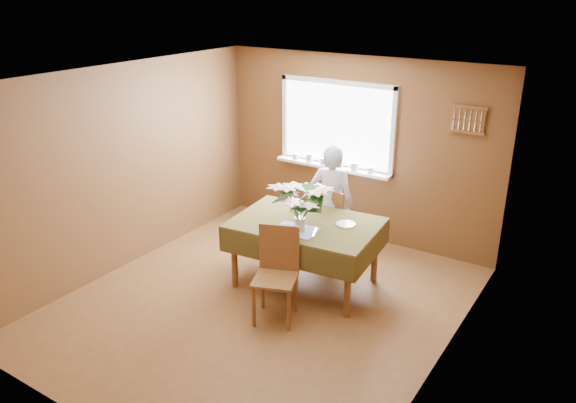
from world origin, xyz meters
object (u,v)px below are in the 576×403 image
Objects in this scene: chair_far at (333,220)px; flower_bouquet at (300,201)px; chair_near at (277,270)px; seated_woman at (332,203)px; dining_table at (306,230)px.

flower_bouquet reaches higher than chair_far.
chair_near is at bearing -86.42° from flower_bouquet.
seated_woman is 1.07m from flower_bouquet.
seated_woman reaches higher than chair_near.
dining_table is 0.50m from flower_bouquet.
chair_far is 1.54× the size of flower_bouquet.
seated_woman is at bearing 98.15° from flower_bouquet.
flower_bouquet is (-0.03, 0.50, 0.60)m from chair_near.
chair_near is 1.52m from seated_woman.
chair_far is 1.22m from flower_bouquet.
chair_near is at bearing 85.00° from seated_woman.
seated_woman is at bearing 90.00° from dining_table.
flower_bouquet is at bearing 102.01° from chair_far.
dining_table is 0.83m from chair_far.
chair_far is at bearing 97.32° from flower_bouquet.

